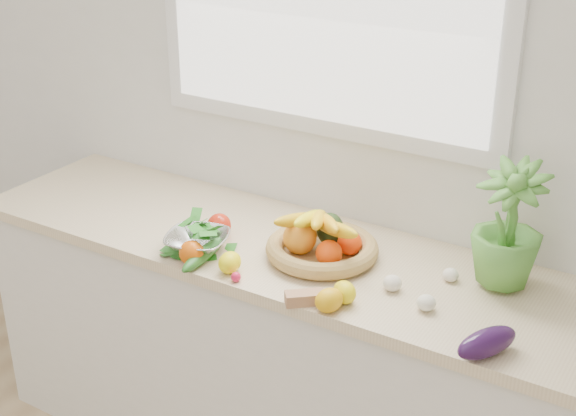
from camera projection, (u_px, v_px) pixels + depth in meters
The scene contains 18 objects.
back_wall at pixel (325, 91), 2.71m from camera, with size 4.50×0.02×2.70m, color white.
counter_cabinet at pixel (279, 361), 2.86m from camera, with size 2.20×0.58×0.86m, color silver.
countertop at pixel (278, 249), 2.67m from camera, with size 2.24×0.62×0.04m, color beige.
orange_loose at pixel (192, 253), 2.52m from camera, with size 0.08×0.08×0.08m, color #D55306.
lemon_a at pixel (230, 262), 2.47m from camera, with size 0.07×0.08×0.07m, color #FAEB0D.
lemon_b at pixel (329, 300), 2.27m from camera, with size 0.07×0.09×0.07m, color #EFA80C.
lemon_c at pixel (345, 292), 2.31m from camera, with size 0.06×0.08×0.06m, color yellow.
apple at pixel (219, 225), 2.70m from camera, with size 0.08×0.08×0.08m, color red.
ginger at pixel (305, 298), 2.31m from camera, with size 0.11×0.05×0.04m, color tan.
garlic_a at pixel (392, 283), 2.38m from camera, with size 0.06×0.06×0.05m, color beige.
garlic_b at pixel (451, 275), 2.43m from camera, with size 0.05×0.05×0.04m, color white.
garlic_c at pixel (426, 303), 2.28m from camera, with size 0.06×0.06×0.05m, color silver.
eggplant at pixel (487, 343), 2.07m from camera, with size 0.07×0.19×0.08m, color #2A103B.
cucumber at pixel (203, 254), 2.55m from camera, with size 0.05×0.25×0.05m, color #195118.
radish at pixel (236, 277), 2.43m from camera, with size 0.03×0.03×0.03m, color #DA1B46.
potted_herb at pixel (509, 223), 2.32m from camera, with size 0.21×0.21×0.38m, color #519536.
fruit_basket at pixel (321, 242), 2.56m from camera, with size 0.48×0.48×0.19m.
colander_with_spinach at pixel (197, 237), 2.58m from camera, with size 0.25×0.25×0.11m.
Camera 1 is at (1.27, -0.05, 2.12)m, focal length 50.00 mm.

